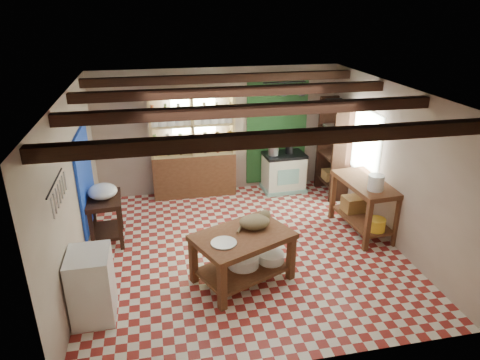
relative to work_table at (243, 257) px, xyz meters
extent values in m
cube|color=maroon|center=(0.19, 0.83, -0.39)|extent=(5.00, 5.00, 0.02)
cube|color=#49494F|center=(0.19, 0.83, 2.22)|extent=(5.00, 5.00, 0.02)
cube|color=#B9A795|center=(0.19, 3.33, 0.92)|extent=(5.00, 0.04, 2.60)
cube|color=#B9A795|center=(0.19, -1.67, 0.92)|extent=(5.00, 0.04, 2.60)
cube|color=#B9A795|center=(-2.31, 0.83, 0.92)|extent=(0.04, 5.00, 2.60)
cube|color=#B9A795|center=(2.69, 0.83, 0.92)|extent=(0.04, 5.00, 2.60)
cube|color=black|center=(0.19, 0.83, 2.10)|extent=(5.00, 3.80, 0.15)
cube|color=blue|center=(-2.28, 1.73, 0.72)|extent=(0.04, 1.40, 1.60)
cube|color=#1E4D20|center=(1.44, 3.30, 0.87)|extent=(1.30, 0.04, 2.30)
cube|color=silver|center=(-0.31, 3.31, 1.32)|extent=(0.90, 0.02, 0.80)
cube|color=silver|center=(2.67, 1.83, 1.02)|extent=(0.02, 1.30, 1.20)
cube|color=black|center=(-2.25, -0.37, 1.40)|extent=(0.06, 0.90, 0.28)
cube|color=black|center=(1.44, 2.88, 1.80)|extent=(0.86, 0.12, 0.36)
cube|color=#DBBF7E|center=(-0.36, 3.14, 0.72)|extent=(1.70, 0.34, 2.20)
cube|color=black|center=(2.47, 2.63, 0.62)|extent=(0.40, 0.86, 2.00)
cube|color=brown|center=(0.00, 0.00, 0.00)|extent=(1.58, 1.35, 0.76)
cube|color=silver|center=(1.53, 2.98, 0.04)|extent=(0.88, 0.62, 0.83)
cube|color=black|center=(-2.01, 1.55, 0.02)|extent=(0.60, 0.83, 0.80)
cube|color=white|center=(-2.03, -0.37, 0.09)|extent=(0.52, 0.62, 0.93)
cube|color=brown|center=(2.37, 1.00, 0.10)|extent=(0.76, 1.37, 0.95)
ellipsoid|color=#8E7B53|center=(0.21, 0.15, 0.48)|extent=(0.56, 0.53, 0.20)
cylinder|color=#ACADB4|center=(-0.30, -0.19, 0.39)|extent=(0.47, 0.47, 0.02)
cylinder|color=white|center=(0.03, 0.07, -0.10)|extent=(0.61, 0.61, 0.16)
cylinder|color=white|center=(0.45, 0.09, -0.11)|extent=(0.51, 0.51, 0.14)
cylinder|color=#ACADB4|center=(1.28, 2.97, 0.58)|extent=(0.23, 0.23, 0.25)
cylinder|color=black|center=(1.63, 2.99, 0.56)|extent=(0.17, 0.17, 0.20)
ellipsoid|color=white|center=(-2.01, 1.55, 0.54)|extent=(0.50, 0.50, 0.24)
cylinder|color=white|center=(2.34, 0.65, 0.70)|extent=(0.27, 0.27, 0.26)
cube|color=olive|center=(2.35, 1.30, 0.01)|extent=(0.41, 0.34, 0.27)
cylinder|color=yellow|center=(2.40, 0.55, -0.02)|extent=(0.31, 0.31, 0.21)
camera|label=1|loc=(-1.09, -5.13, 3.41)|focal=32.00mm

